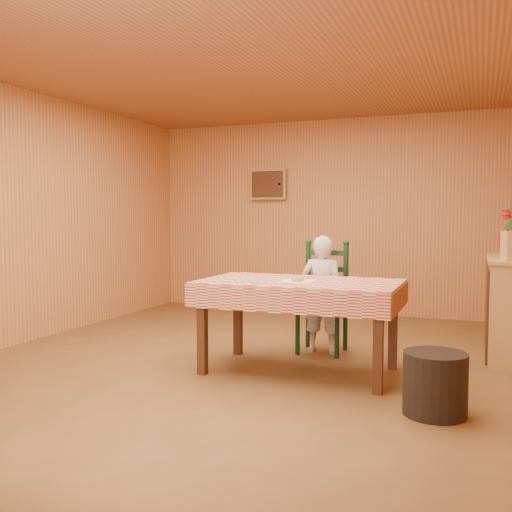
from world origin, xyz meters
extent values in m
plane|color=brown|center=(0.00, 0.00, 0.00)|extent=(6.00, 6.00, 0.00)
cube|color=#C98348|center=(0.00, 3.00, 1.30)|extent=(5.00, 0.10, 2.60)
cube|color=#C98348|center=(-2.50, 0.00, 1.30)|extent=(0.10, 6.00, 2.60)
cube|color=#A1633C|center=(0.00, 0.00, 2.60)|extent=(5.00, 6.00, 0.10)
cube|color=tan|center=(-0.90, 2.94, 1.75)|extent=(0.52, 0.08, 0.42)
cube|color=#4B2714|center=(-0.90, 2.90, 1.75)|extent=(0.46, 0.02, 0.36)
sphere|color=black|center=(-0.72, 2.88, 1.75)|extent=(0.04, 0.04, 0.04)
cube|color=#4B2714|center=(0.48, -0.02, 0.72)|extent=(1.60, 0.90, 0.06)
cube|color=#4B2714|center=(-0.24, -0.39, 0.34)|extent=(0.07, 0.07, 0.69)
cube|color=#4B2714|center=(1.20, -0.39, 0.34)|extent=(0.07, 0.07, 0.69)
cube|color=#4B2714|center=(-0.24, 0.35, 0.34)|extent=(0.07, 0.07, 0.69)
cube|color=#4B2714|center=(1.20, 0.35, 0.34)|extent=(0.07, 0.07, 0.69)
cube|color=#B32317|center=(0.48, -0.02, 0.76)|extent=(1.64, 0.94, 0.02)
cube|color=#B32317|center=(0.48, -0.49, 0.66)|extent=(1.64, 0.02, 0.18)
cube|color=#B32317|center=(0.48, 0.45, 0.66)|extent=(1.64, 0.02, 0.18)
cube|color=#2D5B29|center=(-0.34, -0.02, 0.66)|extent=(0.02, 0.94, 0.18)
cube|color=#2D5B29|center=(1.30, -0.02, 0.66)|extent=(0.02, 0.94, 0.18)
cube|color=black|center=(0.48, 0.71, 0.43)|extent=(0.44, 0.40, 0.04)
cylinder|color=black|center=(0.29, 0.54, 0.21)|extent=(0.04, 0.04, 0.41)
cylinder|color=black|center=(0.67, 0.54, 0.21)|extent=(0.04, 0.04, 0.41)
cylinder|color=black|center=(0.29, 0.88, 0.21)|extent=(0.04, 0.04, 0.41)
cylinder|color=black|center=(0.67, 0.88, 0.21)|extent=(0.04, 0.04, 0.41)
cylinder|color=black|center=(0.29, 0.88, 0.75)|extent=(0.05, 0.05, 0.60)
sphere|color=black|center=(0.29, 0.88, 1.05)|extent=(0.06, 0.06, 0.06)
cylinder|color=black|center=(0.67, 0.88, 0.75)|extent=(0.05, 0.05, 0.60)
sphere|color=black|center=(0.67, 0.88, 1.05)|extent=(0.06, 0.06, 0.06)
cube|color=black|center=(0.48, 0.88, 0.63)|extent=(0.38, 0.03, 0.05)
cube|color=black|center=(0.48, 0.88, 0.79)|extent=(0.38, 0.03, 0.05)
cube|color=black|center=(0.48, 0.88, 0.95)|extent=(0.38, 0.03, 0.05)
imported|color=silver|center=(0.48, 0.71, 0.56)|extent=(0.41, 0.27, 1.12)
cube|color=white|center=(0.48, -0.07, 0.77)|extent=(0.27, 0.27, 0.00)
torus|color=#D0974A|center=(0.48, -0.07, 0.79)|extent=(0.13, 0.13, 0.04)
cube|color=#4B2714|center=(1.94, 1.16, 0.45)|extent=(0.02, 1.20, 0.80)
sphere|color=#A41D0F|center=(2.13, 1.46, 1.23)|extent=(0.04, 0.04, 0.04)
imported|color=#A41D0F|center=(2.15, 1.71, 1.15)|extent=(0.32, 0.32, 0.45)
cylinder|color=black|center=(1.62, -0.69, 0.21)|extent=(0.44, 0.44, 0.42)
camera|label=1|loc=(1.88, -4.54, 1.31)|focal=40.00mm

